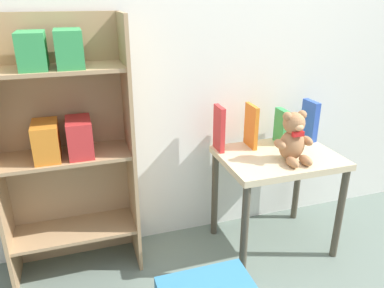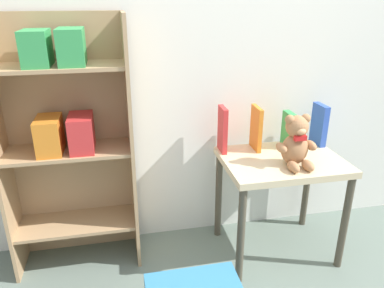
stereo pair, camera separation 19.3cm
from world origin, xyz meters
TOP-DOWN VIEW (x-y plane):
  - wall_back at (0.00, 1.31)m, footprint 4.80×0.06m
  - bookshelf_side at (-0.96, 1.16)m, footprint 0.65×0.28m
  - display_table at (0.15, 0.98)m, footprint 0.64×0.48m
  - teddy_bear at (0.18, 0.89)m, footprint 0.21×0.19m
  - book_standing_red at (-0.14, 1.15)m, footprint 0.03×0.12m
  - book_standing_orange at (0.06, 1.14)m, footprint 0.03×0.15m
  - book_standing_green at (0.25, 1.13)m, footprint 0.04×0.11m
  - book_standing_blue at (0.44, 1.14)m, footprint 0.04×0.13m

SIDE VIEW (x-z plane):
  - display_table at x=0.15m, z-range 0.21..0.80m
  - book_standing_green at x=0.25m, z-range 0.59..0.80m
  - book_standing_blue at x=0.44m, z-range 0.59..0.83m
  - teddy_bear at x=0.18m, z-range 0.58..0.85m
  - book_standing_orange at x=0.06m, z-range 0.59..0.84m
  - book_standing_red at x=-0.14m, z-range 0.59..0.85m
  - bookshelf_side at x=-0.96m, z-range 0.09..1.43m
  - wall_back at x=0.00m, z-range 0.00..2.50m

